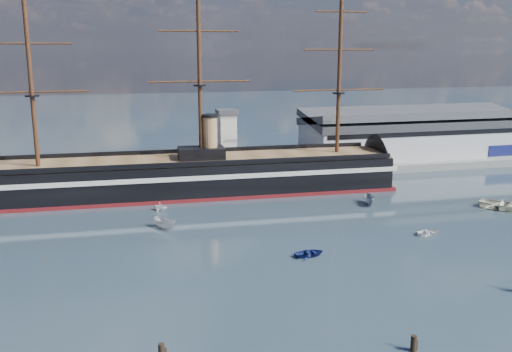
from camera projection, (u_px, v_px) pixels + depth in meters
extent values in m
plane|color=#2A3841|center=(247.00, 216.00, 109.95)|extent=(600.00, 600.00, 0.00)
cube|color=slate|center=(252.00, 174.00, 146.36)|extent=(180.00, 18.00, 2.00)
cube|color=#B7BABC|center=(414.00, 137.00, 160.10)|extent=(62.00, 20.00, 10.00)
cube|color=#3F4247|center=(416.00, 117.00, 158.85)|extent=(63.00, 21.00, 2.00)
cube|color=silver|center=(227.00, 142.00, 139.84)|extent=(4.00, 4.00, 14.00)
cube|color=#3F4247|center=(227.00, 112.00, 138.17)|extent=(5.00, 5.00, 1.00)
cube|color=black|center=(193.00, 176.00, 126.15)|extent=(88.47, 18.82, 7.00)
cube|color=silver|center=(193.00, 170.00, 125.88)|extent=(90.48, 19.13, 1.00)
cube|color=maroon|center=(193.00, 192.00, 126.96)|extent=(90.47, 19.09, 0.90)
cone|color=black|center=(385.00, 166.00, 137.38)|extent=(11.50, 16.03, 15.68)
cube|color=brown|center=(192.00, 160.00, 125.35)|extent=(88.43, 17.54, 0.40)
cube|color=black|center=(201.00, 153.00, 125.52)|extent=(10.19, 6.32, 2.50)
cylinder|color=tan|center=(210.00, 137.00, 125.21)|extent=(3.20, 3.20, 9.00)
cylinder|color=#381E0F|center=(30.00, 73.00, 113.39)|extent=(0.90, 0.90, 38.00)
cylinder|color=#381E0F|center=(199.00, 62.00, 121.10)|extent=(0.90, 0.90, 42.00)
cylinder|color=#381E0F|center=(339.00, 74.00, 129.45)|extent=(0.90, 0.90, 36.00)
imported|color=silver|center=(165.00, 229.00, 102.25)|extent=(6.39, 5.38, 2.48)
imported|color=navy|center=(309.00, 256.00, 88.98)|extent=(1.59, 3.15, 1.41)
imported|color=slate|center=(369.00, 205.00, 117.72)|extent=(6.48, 3.65, 2.45)
imported|color=white|center=(161.00, 210.00, 113.71)|extent=(5.16, 5.42, 1.92)
imported|color=white|center=(428.00, 235.00, 99.03)|extent=(1.11, 2.67, 1.24)
imported|color=beige|center=(503.00, 209.00, 114.38)|extent=(6.02, 5.59, 2.75)
cylinder|color=black|center=(413.00, 351.00, 61.26)|extent=(0.64, 0.64, 2.53)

